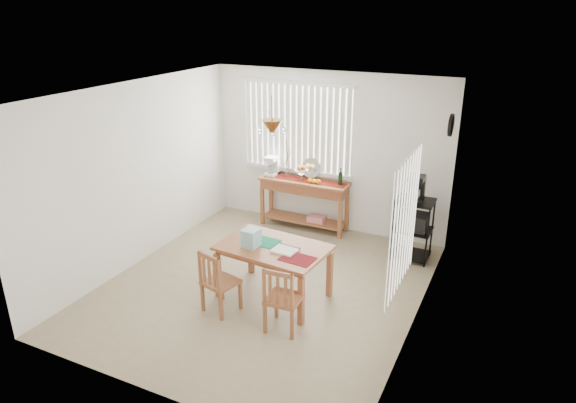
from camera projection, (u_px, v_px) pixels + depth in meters
The scene contains 10 objects.
ground at pixel (264, 287), 6.91m from camera, with size 4.00×4.50×0.01m, color #998968.
room_shell at pixel (262, 166), 6.31m from camera, with size 4.20×4.70×2.70m.
sideboard at pixel (305, 192), 8.50m from camera, with size 1.50×0.42×0.84m.
sideboard_items at pixel (291, 170), 8.49m from camera, with size 1.43×0.35×0.65m.
wire_cart at pixel (413, 224), 7.48m from camera, with size 0.55×0.44×0.93m.
cart_items at pixel (416, 188), 7.29m from camera, with size 0.22×0.26×0.38m.
dining_table at pixel (274, 252), 6.45m from camera, with size 1.41×0.98×0.72m.
table_items at pixel (260, 241), 6.36m from camera, with size 1.03×0.57×0.23m.
chair_left at pixel (218, 282), 6.21m from camera, with size 0.46×0.46×0.82m.
chair_right at pixel (283, 299), 5.84m from camera, with size 0.41×0.41×0.84m.
Camera 1 is at (2.89, -5.30, 3.56)m, focal length 32.00 mm.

